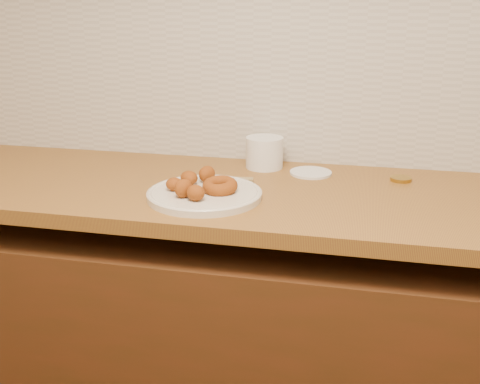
# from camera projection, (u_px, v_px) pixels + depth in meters

# --- Properties ---
(wall_back) EXTENTS (4.00, 0.02, 2.70)m
(wall_back) POSITION_uv_depth(u_px,v_px,m) (387.00, 16.00, 1.63)
(wall_back) COLOR tan
(wall_back) RESTS_ON ground
(base_cabinet) EXTENTS (3.60, 0.60, 0.77)m
(base_cabinet) POSITION_uv_depth(u_px,v_px,m) (363.00, 360.00, 1.65)
(base_cabinet) COLOR #512713
(base_cabinet) RESTS_ON floor
(butcher_block) EXTENTS (2.30, 0.62, 0.04)m
(butcher_block) POSITION_uv_depth(u_px,v_px,m) (146.00, 187.00, 1.63)
(butcher_block) COLOR olive
(butcher_block) RESTS_ON base_cabinet
(backsplash) EXTENTS (3.60, 0.02, 0.60)m
(backsplash) POSITION_uv_depth(u_px,v_px,m) (383.00, 69.00, 1.67)
(backsplash) COLOR beige
(backsplash) RESTS_ON wall_back
(donut_plate) EXTENTS (0.30, 0.30, 0.02)m
(donut_plate) POSITION_uv_depth(u_px,v_px,m) (205.00, 195.00, 1.47)
(donut_plate) COLOR beige
(donut_plate) RESTS_ON butcher_block
(ring_donut) EXTENTS (0.09, 0.10, 0.04)m
(ring_donut) POSITION_uv_depth(u_px,v_px,m) (220.00, 186.00, 1.46)
(ring_donut) COLOR brown
(ring_donut) RESTS_ON donut_plate
(fried_dough_chunks) EXTENTS (0.13, 0.22, 0.05)m
(fried_dough_chunks) POSITION_uv_depth(u_px,v_px,m) (191.00, 183.00, 1.47)
(fried_dough_chunks) COLOR brown
(fried_dough_chunks) RESTS_ON donut_plate
(plastic_tub) EXTENTS (0.13, 0.13, 0.10)m
(plastic_tub) POSITION_uv_depth(u_px,v_px,m) (264.00, 153.00, 1.73)
(plastic_tub) COLOR white
(plastic_tub) RESTS_ON butcher_block
(tub_lid) EXTENTS (0.15, 0.15, 0.01)m
(tub_lid) POSITION_uv_depth(u_px,v_px,m) (311.00, 173.00, 1.68)
(tub_lid) COLOR silver
(tub_lid) RESTS_ON butcher_block
(brass_jar_lid) EXTENTS (0.07, 0.07, 0.01)m
(brass_jar_lid) POSITION_uv_depth(u_px,v_px,m) (401.00, 179.00, 1.61)
(brass_jar_lid) COLOR #AA872E
(brass_jar_lid) RESTS_ON butcher_block
(wooden_utensil) EXTENTS (0.20, 0.05, 0.02)m
(wooden_utensil) POSITION_uv_depth(u_px,v_px,m) (218.00, 180.00, 1.59)
(wooden_utensil) COLOR olive
(wooden_utensil) RESTS_ON butcher_block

